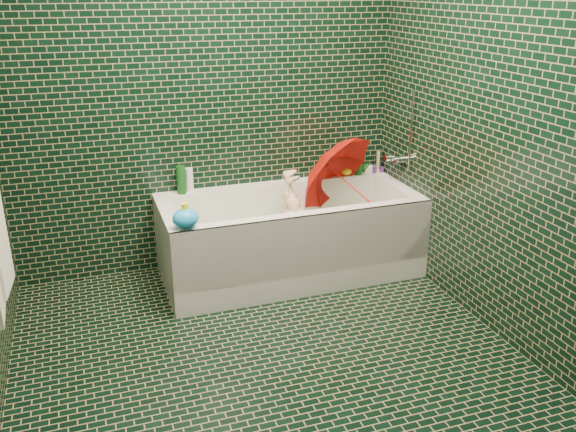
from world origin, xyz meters
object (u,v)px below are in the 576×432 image
object	(u,v)px
child	(299,231)
umbrella	(347,182)
bath_toy	(186,218)
bathtub	(291,245)
rubber_duck	(347,170)

from	to	relation	value
child	umbrella	xyz separation A→B (m)	(0.37, 0.06, 0.28)
bath_toy	bathtub	bearing A→B (deg)	36.84
umbrella	rubber_duck	size ratio (longest dim) A/B	5.33
child	rubber_duck	distance (m)	0.67
rubber_duck	bath_toy	bearing A→B (deg)	-175.75
child	umbrella	world-z (taller)	umbrella
umbrella	rubber_duck	bearing A→B (deg)	46.83
bath_toy	child	bearing A→B (deg)	34.62
bathtub	bath_toy	bearing A→B (deg)	-157.43
umbrella	bath_toy	size ratio (longest dim) A/B	3.39
bathtub	child	xyz separation A→B (m)	(0.06, -0.01, 0.10)
umbrella	bathtub	bearing A→B (deg)	167.64
rubber_duck	umbrella	bearing A→B (deg)	-136.26
bathtub	rubber_duck	distance (m)	0.75
rubber_duck	bath_toy	size ratio (longest dim) A/B	0.64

